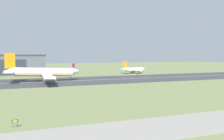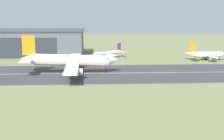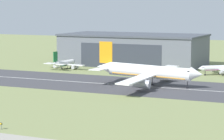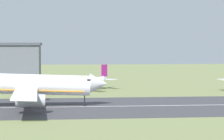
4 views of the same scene
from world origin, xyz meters
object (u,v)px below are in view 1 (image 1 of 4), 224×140
Objects in this scene: airplane_parked_centre at (134,70)px; airplane_parked_east at (65,71)px; runway_sign at (15,122)px; airplane_landing at (44,72)px.

airplane_parked_centre reaches higher than airplane_parked_east.
airplane_parked_centre is at bearing -11.26° from airplane_parked_east.
airplane_landing is at bearing 84.13° from runway_sign.
runway_sign is (-25.85, -124.74, -1.69)m from airplane_parked_east.
airplane_parked_east is (-54.41, 10.84, -0.26)m from airplane_parked_centre.
airplane_parked_east is at bearing 168.74° from airplane_parked_centre.
airplane_landing is 81.48m from runway_sign.
airplane_parked_east reaches higher than runway_sign.
runway_sign is at bearing -95.87° from airplane_landing.
airplane_landing is 79.16m from airplane_parked_centre.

